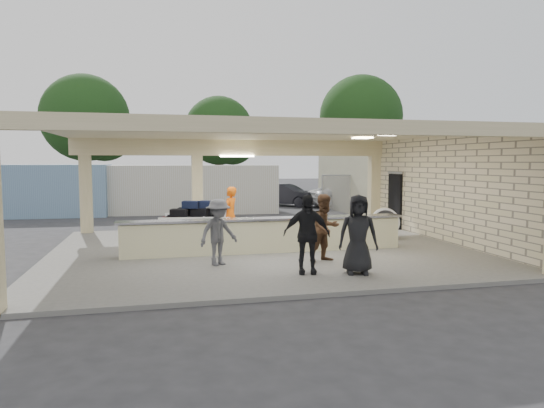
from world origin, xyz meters
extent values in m
plane|color=#2B2B2D|center=(0.00, 0.00, 0.00)|extent=(120.00, 120.00, 0.00)
cube|color=#605E59|center=(0.00, 0.00, 0.05)|extent=(12.00, 10.00, 0.10)
cube|color=tan|center=(0.00, 0.00, 3.50)|extent=(12.00, 10.00, 0.02)
cube|color=beige|center=(6.00, 0.00, 1.75)|extent=(0.02, 10.00, 3.50)
cube|color=black|center=(5.94, 3.20, 1.15)|extent=(0.10, 0.95, 2.10)
cube|color=tan|center=(0.00, 4.75, 3.20)|extent=(12.00, 0.50, 0.60)
cube|color=tan|center=(0.00, -4.85, 3.35)|extent=(12.00, 0.30, 0.30)
cube|color=tan|center=(-5.50, 4.75, 1.80)|extent=(0.40, 0.40, 3.50)
cube|color=tan|center=(-1.50, 4.75, 1.80)|extent=(0.40, 0.40, 3.50)
cube|color=tan|center=(5.80, 4.80, 1.80)|extent=(0.40, 0.40, 3.50)
cube|color=white|center=(0.00, 4.50, 2.88)|extent=(1.30, 0.12, 0.06)
cube|color=#FFEABF|center=(3.80, 1.50, 3.47)|extent=(0.55, 0.55, 0.04)
cube|color=#FFEABF|center=(3.80, -0.50, 3.47)|extent=(0.55, 0.55, 0.04)
cube|color=#FFEABF|center=(3.80, -2.50, 3.47)|extent=(0.55, 0.55, 0.04)
cube|color=beige|center=(0.00, -0.50, 0.55)|extent=(8.00, 0.50, 0.90)
cube|color=#B7B7BC|center=(0.00, -0.50, 1.05)|extent=(8.20, 0.58, 0.06)
cube|color=white|center=(-1.76, 1.92, 0.63)|extent=(2.42, 1.70, 0.11)
cylinder|color=black|center=(-2.72, 1.59, 0.28)|extent=(0.17, 0.37, 0.36)
cylinder|color=black|center=(-2.56, 2.55, 0.28)|extent=(0.17, 0.37, 0.36)
cylinder|color=black|center=(-0.97, 1.28, 0.28)|extent=(0.17, 0.37, 0.36)
cylinder|color=black|center=(-0.80, 2.25, 0.28)|extent=(0.17, 0.37, 0.36)
cube|color=white|center=(-1.65, 2.58, 0.81)|extent=(2.20, 0.43, 0.27)
cube|color=white|center=(-1.88, 1.26, 0.81)|extent=(2.20, 0.43, 0.27)
cube|color=black|center=(-2.51, 1.78, 0.80)|extent=(0.57, 0.42, 0.23)
cube|color=black|center=(-1.90, 1.67, 0.80)|extent=(0.57, 0.42, 0.23)
cube|color=black|center=(-1.28, 1.56, 0.80)|extent=(0.57, 0.42, 0.23)
cube|color=black|center=(-2.42, 2.30, 0.80)|extent=(0.57, 0.42, 0.23)
cube|color=black|center=(-1.80, 2.20, 0.80)|extent=(0.57, 0.42, 0.23)
cube|color=black|center=(-1.19, 2.09, 0.80)|extent=(0.57, 0.42, 0.23)
cube|color=black|center=(-2.32, 1.83, 1.04)|extent=(0.57, 0.42, 0.23)
cube|color=black|center=(-1.68, 1.90, 1.04)|extent=(0.57, 0.42, 0.23)
cube|color=black|center=(-1.21, 2.00, 1.04)|extent=(0.57, 0.42, 0.23)
cube|color=black|center=(-2.07, 2.24, 1.04)|extent=(0.57, 0.42, 0.23)
cube|color=black|center=(-1.94, 1.95, 1.28)|extent=(0.57, 0.42, 0.23)
cube|color=black|center=(-1.40, 1.94, 1.28)|extent=(0.57, 0.42, 0.23)
cube|color=#590F0C|center=(-2.61, 1.71, 0.80)|extent=(0.57, 0.42, 0.23)
cylinder|color=white|center=(4.36, 0.84, 0.67)|extent=(0.98, 0.64, 0.93)
cylinder|color=black|center=(4.36, 0.84, 0.67)|extent=(0.90, 0.63, 0.83)
cube|color=white|center=(4.05, 0.84, 0.25)|extent=(0.06, 0.52, 0.31)
cube|color=white|center=(4.67, 0.84, 0.25)|extent=(0.06, 0.52, 0.31)
imported|color=#E45A0C|center=(-0.74, 1.41, 0.99)|extent=(0.68, 0.73, 1.78)
imported|color=brown|center=(1.20, -2.12, 0.97)|extent=(0.92, 0.62, 1.74)
imported|color=black|center=(0.33, -3.31, 1.01)|extent=(1.12, 0.58, 1.83)
imported|color=#4A4B4F|center=(-1.53, -1.95, 0.93)|extent=(1.12, 0.83, 1.65)
imported|color=black|center=(1.47, -3.60, 1.01)|extent=(0.96, 0.59, 1.83)
imported|color=silver|center=(8.12, 12.80, 0.69)|extent=(4.87, 2.41, 1.37)
imported|color=silver|center=(12.09, 13.26, 0.65)|extent=(4.14, 1.59, 1.30)
imported|color=black|center=(4.61, 14.43, 0.66)|extent=(3.90, 3.70, 1.33)
cube|color=silver|center=(-2.54, 11.78, 1.24)|extent=(11.61, 3.25, 2.48)
cube|color=#6E91B0|center=(-10.18, 11.79, 1.26)|extent=(9.81, 2.76, 2.53)
cylinder|color=gray|center=(5.00, 9.00, 1.00)|extent=(0.06, 0.06, 2.00)
cylinder|color=gray|center=(7.00, 9.00, 1.00)|extent=(0.06, 0.06, 2.00)
cylinder|color=gray|center=(9.00, 9.00, 1.00)|extent=(0.06, 0.06, 2.00)
cylinder|color=gray|center=(11.00, 9.00, 1.00)|extent=(0.06, 0.06, 2.00)
cylinder|color=gray|center=(13.00, 9.00, 1.00)|extent=(0.06, 0.06, 2.00)
cylinder|color=gray|center=(15.00, 9.00, 1.00)|extent=(0.06, 0.06, 2.00)
cylinder|color=gray|center=(17.00, 9.00, 1.00)|extent=(0.06, 0.06, 2.00)
cube|color=gray|center=(11.00, 9.00, 1.00)|extent=(12.00, 0.02, 2.00)
cylinder|color=gray|center=(11.00, 9.00, 2.00)|extent=(12.00, 0.05, 0.05)
cylinder|color=#382619|center=(-8.00, 24.00, 2.25)|extent=(0.70, 0.70, 4.50)
sphere|color=black|center=(-8.00, 24.00, 5.85)|extent=(6.30, 6.30, 6.30)
sphere|color=black|center=(-6.80, 24.60, 4.95)|extent=(4.50, 4.50, 4.50)
cylinder|color=#382619|center=(2.00, 26.00, 2.00)|extent=(0.70, 0.70, 4.00)
sphere|color=black|center=(2.00, 26.00, 5.20)|extent=(5.60, 5.60, 5.60)
sphere|color=black|center=(3.20, 26.60, 4.40)|extent=(4.00, 4.00, 4.00)
cylinder|color=#382619|center=(14.00, 25.00, 2.50)|extent=(0.70, 0.70, 5.00)
sphere|color=black|center=(14.00, 25.00, 6.50)|extent=(7.00, 7.00, 7.00)
sphere|color=black|center=(15.20, 25.60, 5.50)|extent=(5.00, 5.00, 5.00)
cube|color=#B0AD8C|center=(9.50, 10.00, 1.60)|extent=(6.00, 8.00, 3.20)
camera|label=1|loc=(-2.98, -13.82, 2.67)|focal=32.00mm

